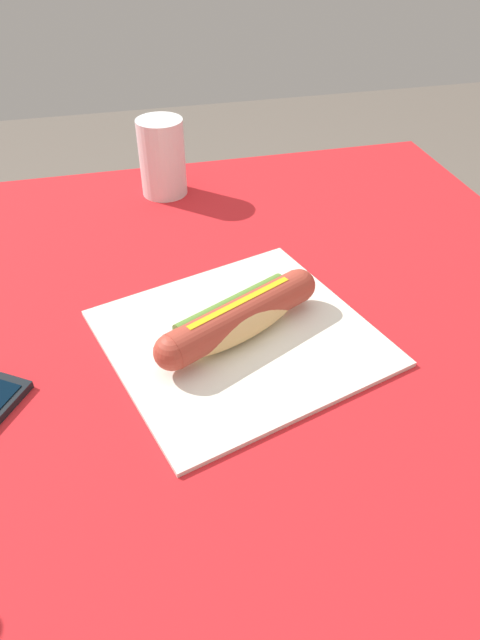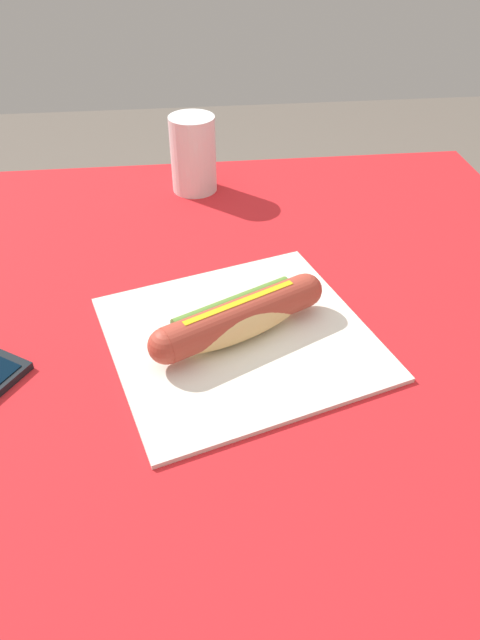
{
  "view_description": "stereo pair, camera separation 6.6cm",
  "coord_description": "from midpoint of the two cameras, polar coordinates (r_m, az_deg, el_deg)",
  "views": [
    {
      "loc": [
        -0.08,
        -0.55,
        1.19
      ],
      "look_at": [
        0.04,
        -0.05,
        0.77
      ],
      "focal_mm": 31.76,
      "sensor_mm": 36.0,
      "label": 1
    },
    {
      "loc": [
        -0.02,
        -0.56,
        1.19
      ],
      "look_at": [
        0.04,
        -0.05,
        0.77
      ],
      "focal_mm": 31.76,
      "sensor_mm": 36.0,
      "label": 2
    }
  ],
  "objects": [
    {
      "name": "ground_plane",
      "position": [
        1.32,
        -0.6,
        -25.65
      ],
      "size": [
        6.0,
        6.0,
        0.0
      ],
      "primitive_type": "plane",
      "color": "#6B6056",
      "rests_on": "ground"
    },
    {
      "name": "paper_wrapper",
      "position": [
        0.68,
        2.79,
        -1.88
      ],
      "size": [
        0.37,
        0.36,
        0.01
      ],
      "primitive_type": "cube",
      "rotation": [
        0.0,
        0.0,
        0.29
      ],
      "color": "silver",
      "rests_on": "dining_table"
    },
    {
      "name": "drinking_cup",
      "position": [
        0.99,
        -2.76,
        16.28
      ],
      "size": [
        0.08,
        0.08,
        0.13
      ],
      "primitive_type": "cylinder",
      "color": "white",
      "rests_on": "dining_table"
    },
    {
      "name": "dining_table",
      "position": [
        0.81,
        -0.89,
        -6.99
      ],
      "size": [
        1.06,
        0.93,
        0.74
      ],
      "color": "brown",
      "rests_on": "ground"
    },
    {
      "name": "hot_dog",
      "position": [
        0.66,
        2.82,
        0.17
      ],
      "size": [
        0.21,
        0.13,
        0.05
      ],
      "color": "#E5BC75",
      "rests_on": "paper_wrapper"
    }
  ]
}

